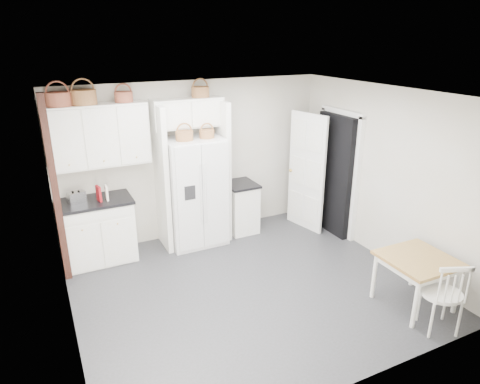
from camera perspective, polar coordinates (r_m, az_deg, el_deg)
floor at (r=6.03m, az=1.18°, el=-12.55°), size 4.50×4.50×0.00m
ceiling at (r=5.11m, az=1.39°, el=12.78°), size 4.50×4.50×0.00m
wall_back at (r=7.18m, az=-6.07°, el=4.25°), size 4.50×0.00×4.50m
wall_left at (r=4.91m, az=-22.87°, el=-5.04°), size 0.00×4.00×4.00m
wall_right at (r=6.71m, az=18.62°, el=2.16°), size 0.00×4.00×4.00m
refrigerator at (r=6.94m, az=-6.11°, el=0.07°), size 0.91×0.73×1.76m
base_cab_left at (r=6.83m, az=-18.39°, el=-5.01°), size 1.02×0.64×0.94m
base_cab_right at (r=7.47m, az=0.08°, el=-2.15°), size 0.48×0.57×0.84m
dining_table at (r=5.93m, az=22.28°, el=-10.97°), size 0.82×0.82×0.68m
windsor_chair at (r=5.54m, az=25.32°, el=-12.17°), size 0.59×0.56×0.94m
counter_left at (r=6.64m, az=-18.85°, el=-1.16°), size 1.06×0.68×0.04m
counter_right at (r=7.31m, az=0.08°, el=1.03°), size 0.51×0.61×0.04m
toaster at (r=6.58m, az=-20.97°, el=-0.67°), size 0.27×0.21×0.17m
cookbook_red at (r=6.53m, az=-18.32°, el=-0.20°), size 0.06×0.15×0.23m
cookbook_cream at (r=6.54m, az=-17.35°, el=-0.11°), size 0.04×0.14×0.21m
basket_upper_a at (r=6.39m, az=-23.06°, el=11.31°), size 0.33×0.33×0.19m
basket_upper_b at (r=6.42m, az=-20.11°, el=11.78°), size 0.35×0.35×0.20m
basket_upper_c at (r=6.50m, az=-15.25°, el=12.14°), size 0.26×0.26×0.15m
basket_bridge_b at (r=6.82m, az=-5.31°, el=13.15°), size 0.28×0.28×0.16m
basket_fridge_a at (r=6.54m, az=-7.42°, el=7.45°), size 0.27×0.27×0.14m
basket_fridge_b at (r=6.66m, az=-4.44°, el=7.72°), size 0.23×0.23×0.13m
upper_cabinet at (r=6.53m, az=-18.27°, el=7.17°), size 1.40×0.34×0.90m
bridge_cabinet at (r=6.79m, az=-7.03°, el=10.44°), size 1.12×0.34×0.45m
fridge_panel_left at (r=6.76m, az=-10.39°, el=1.68°), size 0.08×0.60×2.30m
fridge_panel_right at (r=7.08m, az=-2.45°, el=2.86°), size 0.08×0.60×2.30m
trim_post at (r=6.17m, az=-23.38°, el=-0.04°), size 0.09×0.09×2.60m
doorway_void at (r=7.44m, az=12.60°, el=2.24°), size 0.18×0.85×2.05m
door_slab at (r=7.49m, az=8.86°, el=2.61°), size 0.21×0.79×2.05m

